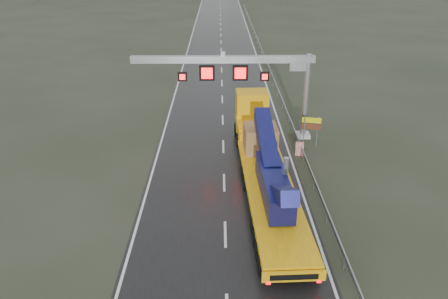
{
  "coord_description": "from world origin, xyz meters",
  "views": [
    {
      "loc": [
        -0.3,
        -16.66,
        15.26
      ],
      "look_at": [
        -0.02,
        8.71,
        3.2
      ],
      "focal_mm": 35.0,
      "sensor_mm": 36.0,
      "label": 1
    }
  ],
  "objects_px": {
    "heavy_haul_truck": "(262,151)",
    "sign_gantry": "(249,74)",
    "exit_sign_pair": "(311,126)",
    "striped_barrier": "(299,149)"
  },
  "relations": [
    {
      "from": "striped_barrier",
      "to": "sign_gantry",
      "type": "bearing_deg",
      "value": 148.2
    },
    {
      "from": "exit_sign_pair",
      "to": "striped_barrier",
      "type": "relative_size",
      "value": 2.47
    },
    {
      "from": "heavy_haul_truck",
      "to": "sign_gantry",
      "type": "bearing_deg",
      "value": 93.18
    },
    {
      "from": "striped_barrier",
      "to": "heavy_haul_truck",
      "type": "bearing_deg",
      "value": -125.34
    },
    {
      "from": "sign_gantry",
      "to": "striped_barrier",
      "type": "bearing_deg",
      "value": -42.98
    },
    {
      "from": "heavy_haul_truck",
      "to": "striped_barrier",
      "type": "height_order",
      "value": "heavy_haul_truck"
    },
    {
      "from": "exit_sign_pair",
      "to": "striped_barrier",
      "type": "bearing_deg",
      "value": -114.18
    },
    {
      "from": "sign_gantry",
      "to": "exit_sign_pair",
      "type": "distance_m",
      "value": 6.61
    },
    {
      "from": "sign_gantry",
      "to": "exit_sign_pair",
      "type": "height_order",
      "value": "sign_gantry"
    },
    {
      "from": "heavy_haul_truck",
      "to": "exit_sign_pair",
      "type": "distance_m",
      "value": 6.34
    }
  ]
}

